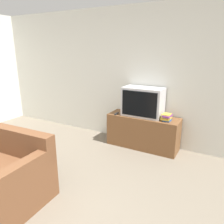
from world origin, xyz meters
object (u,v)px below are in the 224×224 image
object	(u,v)px
tv_stand	(143,132)
television	(143,102)
remote_on_stand	(117,114)
book_stack	(167,117)

from	to	relation	value
tv_stand	television	size ratio (longest dim) A/B	1.82
remote_on_stand	television	bearing A→B (deg)	18.82
tv_stand	television	world-z (taller)	television
tv_stand	remote_on_stand	size ratio (longest dim) A/B	9.27
book_stack	tv_stand	bearing A→B (deg)	173.77
television	remote_on_stand	size ratio (longest dim) A/B	5.10
tv_stand	remote_on_stand	xyz separation A→B (m)	(-0.50, -0.13, 0.32)
television	book_stack	distance (m)	0.53
television	remote_on_stand	world-z (taller)	television
book_stack	remote_on_stand	xyz separation A→B (m)	(-0.94, -0.09, -0.05)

